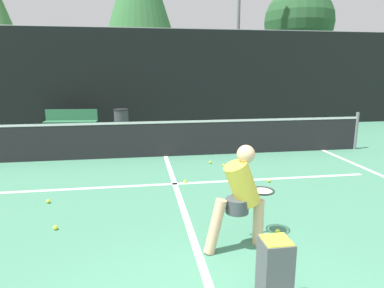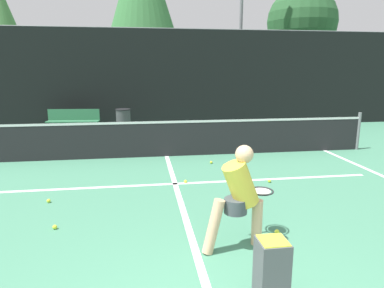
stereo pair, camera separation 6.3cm
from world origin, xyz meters
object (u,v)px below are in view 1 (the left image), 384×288
Objects in this scene: ball_hopper at (275,272)px; courtside_bench at (71,120)px; trash_bin at (121,121)px; parked_car at (171,107)px; player_practicing at (241,194)px.

courtside_bench is at bearing 110.00° from ball_hopper.
ball_hopper is 10.58m from courtside_bench.
ball_hopper is 9.78m from trash_bin.
parked_car is (2.14, 3.50, 0.11)m from trash_bin.
ball_hopper is (-0.01, -1.16, -0.36)m from player_practicing.
player_practicing is 1.21m from ball_hopper.
player_practicing reaches higher than ball_hopper.
trash_bin reaches higher than ball_hopper.
trash_bin is 0.19× the size of parked_car.
parked_car is (3.93, 3.16, 0.08)m from courtside_bench.
player_practicing is at bearing -77.71° from trash_bin.
trash_bin is (-1.84, 8.44, -0.29)m from player_practicing.
parked_car reaches higher than courtside_bench.
parked_car reaches higher than trash_bin.
player_practicing is 0.73× the size of courtside_bench.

